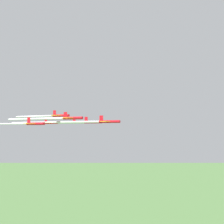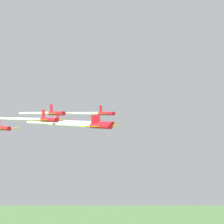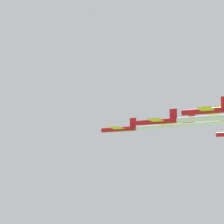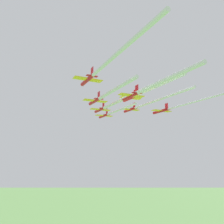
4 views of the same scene
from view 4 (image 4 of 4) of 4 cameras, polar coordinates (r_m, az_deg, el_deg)
The scene contains 16 objects.
jet_0 at distance 127.77m, azimuth -2.15°, elevation -0.97°, with size 10.50×10.31×3.73m.
jet_1 at distance 110.70m, azimuth -3.13°, elevation 0.63°, with size 10.50×10.31×3.73m.
jet_2 at distance 118.99m, azimuth 4.76°, elevation 0.63°, with size 10.50×10.31×3.73m.
jet_3 at distance 93.84m, azimuth -4.48°, elevation 2.92°, with size 10.50×10.31×3.73m.
jet_4 at distance 102.39m, azimuth 4.83°, elevation 3.68°, with size 10.50×10.31×3.73m.
jet_5 at distance 111.38m, azimuth 12.71°, elevation 0.29°, with size 10.50×10.31×3.73m.
jet_6 at distance 78.28m, azimuth -6.36°, elevation 8.43°, with size 10.50×10.31×3.73m.
jet_7 at distance 84.52m, azimuth 4.99°, elevation 4.30°, with size 10.50×10.31×3.73m.
smoke_trail_0 at distance 110.12m, azimuth 2.13°, elevation 0.65°, with size 25.62×17.05×1.01m.
smoke_trail_1 at distance 84.72m, azimuth 4.92°, elevation 4.31°, with size 42.51×28.15×1.38m.
smoke_trail_2 at distance 98.81m, azimuth 12.32°, elevation 3.27°, with size 34.39×22.74×1.06m.
smoke_trail_3 at distance 77.02m, azimuth 0.88°, elevation 6.00°, with size 24.28×16.33×1.31m.
smoke_trail_4 at distance 86.57m, azimuth 11.73°, elevation 6.63°, with size 25.61×17.04×1.00m.
smoke_trail_5 at distance 93.87m, azimuth 22.29°, elevation 2.95°, with size 33.66×22.11×0.72m.
smoke_trail_6 at distance 58.19m, azimuth 2.01°, elevation 15.50°, with size 31.98×21.22×1.14m.
smoke_trail_7 at distance 69.01m, azimuth 13.72°, elevation 8.13°, with size 25.73×17.27×1.32m.
Camera 4 is at (117.47, 36.54, 147.01)m, focal length 35.00 mm.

